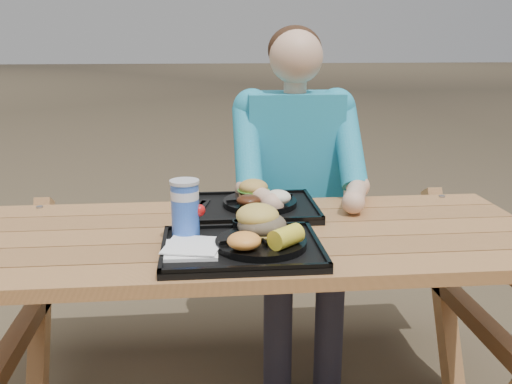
{
  "coord_description": "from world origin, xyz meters",
  "views": [
    {
      "loc": [
        -0.16,
        -1.69,
        1.34
      ],
      "look_at": [
        0.0,
        0.0,
        0.88
      ],
      "focal_mm": 40.0,
      "sensor_mm": 36.0,
      "label": 1
    }
  ],
  "objects": [
    {
      "name": "soda_cup",
      "position": [
        -0.22,
        -0.09,
        0.85
      ],
      "size": [
        0.08,
        0.08,
        0.16
      ],
      "primitive_type": "cylinder",
      "color": "blue",
      "rests_on": "tray_near"
    },
    {
      "name": "tray_near",
      "position": [
        -0.06,
        -0.18,
        0.76
      ],
      "size": [
        0.45,
        0.35,
        0.02
      ],
      "primitive_type": "cube",
      "color": "black",
      "rests_on": "picnic_table"
    },
    {
      "name": "burger",
      "position": [
        0.02,
        0.27,
        0.84
      ],
      "size": [
        0.11,
        0.11,
        0.1
      ],
      "primitive_type": null,
      "color": "gold",
      "rests_on": "plate_far"
    },
    {
      "name": "picnic_table",
      "position": [
        0.0,
        0.0,
        0.38
      ],
      "size": [
        1.8,
        1.49,
        0.75
      ],
      "primitive_type": null,
      "color": "#999999",
      "rests_on": "ground"
    },
    {
      "name": "diner",
      "position": [
        0.21,
        0.56,
        0.64
      ],
      "size": [
        0.48,
        0.84,
        1.28
      ],
      "primitive_type": null,
      "color": "teal",
      "rests_on": "ground"
    },
    {
      "name": "cutlery_far",
      "position": [
        -0.17,
        0.22,
        0.77
      ],
      "size": [
        0.06,
        0.16,
        0.01
      ],
      "primitive_type": "cube",
      "rotation": [
        0.0,
        0.0,
        -0.2
      ],
      "color": "black",
      "rests_on": "tray_far"
    },
    {
      "name": "sandwich",
      "position": [
        0.0,
        -0.14,
        0.86
      ],
      "size": [
        0.13,
        0.13,
        0.14
      ],
      "primitive_type": null,
      "color": "gold",
      "rests_on": "plate_near"
    },
    {
      "name": "mac_cheese",
      "position": [
        -0.06,
        -0.25,
        0.81
      ],
      "size": [
        0.09,
        0.09,
        0.05
      ],
      "primitive_type": "ellipsoid",
      "color": "#FFA643",
      "rests_on": "plate_near"
    },
    {
      "name": "baked_beans",
      "position": [
        -0.01,
        0.16,
        0.81
      ],
      "size": [
        0.08,
        0.08,
        0.04
      ],
      "primitive_type": "ellipsoid",
      "color": "#431D0D",
      "rests_on": "plate_far"
    },
    {
      "name": "corn_cob",
      "position": [
        0.06,
        -0.24,
        0.82
      ],
      "size": [
        0.13,
        0.13,
        0.06
      ],
      "primitive_type": null,
      "rotation": [
        0.0,
        0.0,
        0.72
      ],
      "color": "yellow",
      "rests_on": "plate_near"
    },
    {
      "name": "tray_far",
      "position": [
        0.01,
        0.21,
        0.76
      ],
      "size": [
        0.45,
        0.35,
        0.02
      ],
      "primitive_type": "cube",
      "color": "black",
      "rests_on": "picnic_table"
    },
    {
      "name": "napkin_stack",
      "position": [
        -0.2,
        -0.2,
        0.78
      ],
      "size": [
        0.16,
        0.16,
        0.02
      ],
      "primitive_type": "cube",
      "rotation": [
        0.0,
        0.0,
        -0.02
      ],
      "color": "white",
      "rests_on": "tray_near"
    },
    {
      "name": "condiment_mustard",
      "position": [
        0.0,
        -0.06,
        0.79
      ],
      "size": [
        0.05,
        0.05,
        0.03
      ],
      "primitive_type": "cylinder",
      "color": "gold",
      "rests_on": "tray_near"
    },
    {
      "name": "potato_salad",
      "position": [
        0.09,
        0.16,
        0.81
      ],
      "size": [
        0.09,
        0.09,
        0.05
      ],
      "primitive_type": "ellipsoid",
      "color": "white",
      "rests_on": "plate_far"
    },
    {
      "name": "plate_near",
      "position": [
        -0.0,
        -0.18,
        0.78
      ],
      "size": [
        0.26,
        0.26,
        0.02
      ],
      "primitive_type": "cylinder",
      "color": "black",
      "rests_on": "tray_near"
    },
    {
      "name": "plate_far",
      "position": [
        0.04,
        0.22,
        0.78
      ],
      "size": [
        0.26,
        0.26,
        0.02
      ],
      "primitive_type": "cylinder",
      "color": "black",
      "rests_on": "tray_far"
    },
    {
      "name": "condiment_bbq",
      "position": [
        -0.05,
        -0.04,
        0.79
      ],
      "size": [
        0.06,
        0.06,
        0.03
      ],
      "primitive_type": "cylinder",
      "color": "black",
      "rests_on": "tray_near"
    }
  ]
}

